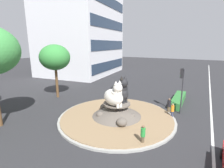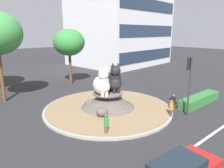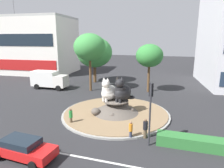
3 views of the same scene
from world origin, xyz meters
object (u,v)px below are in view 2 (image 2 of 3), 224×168
(pedestrian_black_shirt, at_px, (173,103))
(pedestrian_green_shirt, at_px, (106,125))
(cat_statue_black, at_px, (113,81))
(pedestrian_orange_shirt, at_px, (171,109))
(broadleaf_tree_behind_island, at_px, (69,43))
(cat_statue_white, at_px, (102,84))
(traffic_light_mast, at_px, (189,76))

(pedestrian_black_shirt, bearing_deg, pedestrian_green_shirt, -129.81)
(cat_statue_black, xyz_separation_m, pedestrian_orange_shirt, (2.06, -5.10, -1.83))
(cat_statue_black, bearing_deg, pedestrian_green_shirt, -28.44)
(broadleaf_tree_behind_island, height_order, pedestrian_black_shirt, broadleaf_tree_behind_island)
(broadleaf_tree_behind_island, bearing_deg, cat_statue_white, -105.29)
(broadleaf_tree_behind_island, bearing_deg, pedestrian_black_shirt, -83.66)
(cat_statue_white, xyz_separation_m, pedestrian_black_shirt, (4.68, -4.37, -1.69))
(cat_statue_white, distance_m, pedestrian_green_shirt, 4.98)
(cat_statue_white, relative_size, cat_statue_black, 0.93)
(cat_statue_black, bearing_deg, traffic_light_mast, 50.38)
(cat_statue_white, relative_size, pedestrian_orange_shirt, 1.64)
(cat_statue_black, distance_m, broadleaf_tree_behind_island, 11.27)
(cat_statue_white, distance_m, broadleaf_tree_behind_island, 11.74)
(cat_statue_black, relative_size, traffic_light_mast, 0.55)
(traffic_light_mast, relative_size, pedestrian_green_shirt, 3.04)
(cat_statue_white, relative_size, pedestrian_black_shirt, 1.50)
(cat_statue_white, bearing_deg, traffic_light_mast, 62.29)
(broadleaf_tree_behind_island, distance_m, pedestrian_green_shirt, 16.53)
(cat_statue_black, height_order, pedestrian_orange_shirt, cat_statue_black)
(traffic_light_mast, height_order, pedestrian_orange_shirt, traffic_light_mast)
(pedestrian_black_shirt, bearing_deg, traffic_light_mast, -12.53)
(traffic_light_mast, distance_m, pedestrian_green_shirt, 8.35)
(pedestrian_orange_shirt, height_order, pedestrian_black_shirt, pedestrian_black_shirt)
(cat_statue_white, relative_size, pedestrian_green_shirt, 1.56)
(broadleaf_tree_behind_island, bearing_deg, pedestrian_orange_shirt, -87.97)
(broadleaf_tree_behind_island, xyz_separation_m, pedestrian_green_shirt, (-5.62, -14.77, -4.83))
(traffic_light_mast, distance_m, pedestrian_orange_shirt, 3.15)
(cat_statue_white, relative_size, broadleaf_tree_behind_island, 0.35)
(cat_statue_white, height_order, pedestrian_orange_shirt, cat_statue_white)
(pedestrian_green_shirt, bearing_deg, pedestrian_black_shirt, -114.13)
(broadleaf_tree_behind_island, bearing_deg, cat_statue_black, -97.94)
(pedestrian_orange_shirt, distance_m, pedestrian_green_shirt, 6.27)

